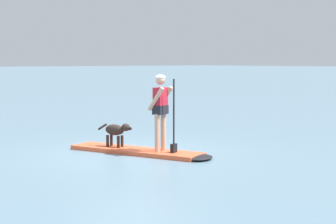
% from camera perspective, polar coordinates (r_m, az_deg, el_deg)
% --- Properties ---
extents(ground_plane, '(400.00, 400.00, 0.00)m').
position_cam_1_polar(ground_plane, '(12.63, -3.41, -4.35)').
color(ground_plane, slate).
extents(paddleboard, '(3.65, 1.79, 0.10)m').
position_cam_1_polar(paddleboard, '(12.49, -2.54, -4.22)').
color(paddleboard, '#E55933').
rests_on(paddleboard, ground_plane).
extents(person_paddler, '(0.67, 0.58, 1.73)m').
position_cam_1_polar(person_paddler, '(12.12, -0.75, 0.52)').
color(person_paddler, tan).
rests_on(person_paddler, paddleboard).
extents(dog, '(0.96, 0.39, 0.58)m').
position_cam_1_polar(dog, '(12.87, -5.47, -1.99)').
color(dog, '#2D231E').
rests_on(dog, paddleboard).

